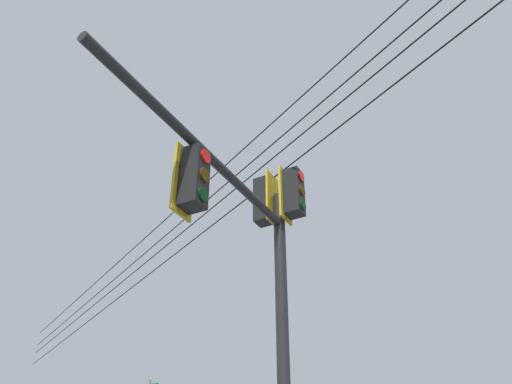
% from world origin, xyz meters
% --- Properties ---
extents(signal_mast_assembly, '(1.95, 4.81, 6.66)m').
position_xyz_m(signal_mast_assembly, '(-0.47, -1.16, 4.73)').
color(signal_mast_assembly, black).
rests_on(signal_mast_assembly, ground).
extents(overhead_wire_span, '(31.47, 5.49, 1.54)m').
position_xyz_m(overhead_wire_span, '(-2.12, -0.20, 7.29)').
color(overhead_wire_span, black).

